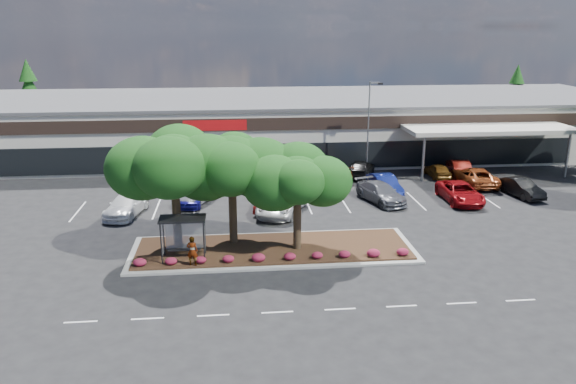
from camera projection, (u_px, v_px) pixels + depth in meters
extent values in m
plane|color=black|center=(313.00, 276.00, 32.20)|extent=(160.00, 160.00, 0.00)
cube|color=beige|center=(271.00, 125.00, 63.79)|extent=(80.00, 20.00, 6.00)
cube|color=#4D4D4F|center=(271.00, 98.00, 62.91)|extent=(80.40, 20.40, 0.30)
cube|color=black|center=(278.00, 124.00, 53.69)|extent=(80.00, 0.25, 1.20)
cube|color=black|center=(278.00, 157.00, 54.60)|extent=(60.00, 0.18, 2.60)
cube|color=#B20C0F|center=(215.00, 125.00, 53.04)|extent=(6.00, 0.12, 1.00)
cube|color=beige|center=(489.00, 129.00, 53.39)|extent=(16.00, 5.00, 0.40)
cylinder|color=gray|center=(423.00, 159.00, 51.46)|extent=(0.24, 0.24, 4.20)
cylinder|color=gray|center=(568.00, 156.00, 52.81)|extent=(0.24, 0.24, 4.20)
cube|color=#9D9D98|center=(273.00, 250.00, 35.80)|extent=(18.00, 6.00, 0.15)
cube|color=#45311B|center=(273.00, 248.00, 35.77)|extent=(17.20, 5.20, 0.12)
cube|color=silver|center=(81.00, 322.00, 27.23)|extent=(1.60, 0.12, 0.01)
cube|color=silver|center=(148.00, 319.00, 27.53)|extent=(1.60, 0.12, 0.01)
cube|color=silver|center=(213.00, 315.00, 27.84)|extent=(1.60, 0.12, 0.01)
cube|color=silver|center=(277.00, 312.00, 28.15)|extent=(1.60, 0.12, 0.01)
cube|color=silver|center=(340.00, 309.00, 28.46)|extent=(1.60, 0.12, 0.01)
cube|color=silver|center=(402.00, 306.00, 28.77)|extent=(1.60, 0.12, 0.01)
cube|color=silver|center=(462.00, 303.00, 29.07)|extent=(1.60, 0.12, 0.01)
cube|color=silver|center=(520.00, 300.00, 29.38)|extent=(1.60, 0.12, 0.01)
cube|color=silver|center=(78.00, 211.00, 43.49)|extent=(0.12, 5.00, 0.01)
cube|color=silver|center=(117.00, 210.00, 43.78)|extent=(0.12, 5.00, 0.01)
cube|color=silver|center=(156.00, 209.00, 44.07)|extent=(0.12, 5.00, 0.01)
cube|color=silver|center=(195.00, 208.00, 44.36)|extent=(0.12, 5.00, 0.01)
cube|color=silver|center=(233.00, 207.00, 44.64)|extent=(0.12, 5.00, 0.01)
cube|color=silver|center=(271.00, 205.00, 44.93)|extent=(0.12, 5.00, 0.01)
cube|color=silver|center=(308.00, 204.00, 45.22)|extent=(0.12, 5.00, 0.01)
cube|color=silver|center=(344.00, 203.00, 45.51)|extent=(0.12, 5.00, 0.01)
cube|color=silver|center=(380.00, 202.00, 45.80)|extent=(0.12, 5.00, 0.01)
cube|color=silver|center=(416.00, 201.00, 46.09)|extent=(0.12, 5.00, 0.01)
cube|color=silver|center=(451.00, 200.00, 46.38)|extent=(0.12, 5.00, 0.01)
cube|color=silver|center=(486.00, 199.00, 46.67)|extent=(0.12, 5.00, 0.01)
cylinder|color=black|center=(164.00, 236.00, 34.22)|extent=(0.08, 0.08, 2.50)
cylinder|color=black|center=(205.00, 234.00, 34.46)|extent=(0.08, 0.08, 2.50)
cylinder|color=black|center=(161.00, 244.00, 32.98)|extent=(0.08, 0.08, 2.50)
cylinder|color=black|center=(204.00, 242.00, 33.22)|extent=(0.08, 0.08, 2.50)
cube|color=black|center=(182.00, 219.00, 33.35)|extent=(2.75, 1.55, 0.10)
cube|color=silver|center=(184.00, 233.00, 34.31)|extent=(2.30, 0.03, 2.00)
cube|color=black|center=(184.00, 250.00, 34.19)|extent=(2.00, 0.35, 0.06)
cone|color=#153B12|center=(30.00, 98.00, 71.78)|extent=(4.40, 4.40, 10.00)
cone|color=#153B12|center=(515.00, 97.00, 76.17)|extent=(3.96, 3.96, 9.00)
imported|color=#594C47|center=(192.00, 251.00, 32.83)|extent=(0.72, 0.53, 1.80)
cube|color=#9D9D98|center=(366.00, 175.00, 53.44)|extent=(0.50, 0.50, 0.40)
cylinder|color=gray|center=(368.00, 128.00, 52.16)|extent=(0.14, 0.14, 8.59)
cube|color=gray|center=(375.00, 83.00, 50.97)|extent=(0.92, 0.35, 0.14)
cube|color=black|center=(380.00, 84.00, 50.97)|extent=(0.49, 0.36, 0.18)
imported|color=white|center=(126.00, 205.00, 42.51)|extent=(3.25, 5.64, 1.54)
imported|color=navy|center=(193.00, 196.00, 44.91)|extent=(2.19, 4.36, 1.43)
imported|color=slate|center=(198.00, 193.00, 45.48)|extent=(3.51, 5.07, 1.58)
imported|color=maroon|center=(272.00, 201.00, 43.70)|extent=(3.24, 4.63, 1.45)
imported|color=#BABABA|center=(282.00, 203.00, 42.86)|extent=(4.89, 6.64, 1.68)
imported|color=#0B1553|center=(385.00, 185.00, 47.74)|extent=(2.20, 5.12, 1.64)
imported|color=#585A60|center=(381.00, 193.00, 45.64)|extent=(3.75, 5.77, 1.56)
imported|color=maroon|center=(460.00, 192.00, 45.70)|extent=(2.67, 5.66, 1.56)
imported|color=black|center=(521.00, 188.00, 47.15)|extent=(2.35, 4.78, 1.51)
imported|color=silver|center=(166.00, 181.00, 49.53)|extent=(2.61, 4.39, 1.40)
imported|color=white|center=(231.00, 172.00, 52.09)|extent=(2.26, 5.14, 1.64)
imported|color=navy|center=(305.00, 168.00, 53.43)|extent=(2.89, 5.23, 1.68)
imported|color=maroon|center=(330.00, 169.00, 52.94)|extent=(3.99, 6.00, 1.62)
imported|color=black|center=(361.00, 169.00, 53.49)|extent=(3.92, 5.62, 1.51)
imported|color=brown|center=(438.00, 170.00, 53.16)|extent=(1.59, 3.94, 1.34)
imported|color=brown|center=(474.00, 176.00, 50.45)|extent=(2.78, 5.94, 1.64)
imported|color=maroon|center=(458.00, 167.00, 53.91)|extent=(2.53, 4.97, 1.56)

